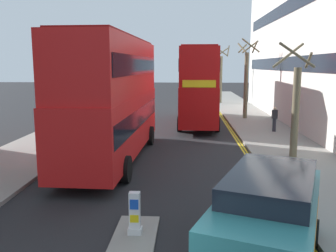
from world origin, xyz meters
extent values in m
cube|color=gray|center=(6.50, 16.00, 0.07)|extent=(4.00, 80.00, 0.14)
cube|color=gray|center=(-6.50, 16.00, 0.07)|extent=(4.00, 80.00, 0.14)
cube|color=yellow|center=(4.40, 14.00, 0.00)|extent=(0.10, 56.00, 0.01)
cube|color=yellow|center=(4.24, 14.00, 0.00)|extent=(0.10, 56.00, 0.01)
cube|color=gray|center=(0.00, 4.28, 0.05)|extent=(1.10, 2.20, 0.10)
cube|color=silver|center=(0.00, 4.28, 0.18)|extent=(0.36, 0.28, 0.16)
cube|color=white|center=(0.00, 4.28, 0.73)|extent=(0.28, 0.20, 0.95)
cube|color=blue|center=(0.00, 4.18, 0.92)|extent=(0.22, 0.01, 0.26)
cube|color=yellow|center=(0.00, 4.18, 0.54)|extent=(0.22, 0.01, 0.20)
cube|color=red|center=(-2.08, 12.07, 1.74)|extent=(2.90, 10.89, 2.60)
cube|color=red|center=(-2.08, 12.07, 4.29)|extent=(2.84, 10.67, 2.50)
cube|color=black|center=(-2.08, 12.07, 2.04)|extent=(2.91, 10.45, 0.84)
cube|color=black|center=(-2.08, 12.07, 4.39)|extent=(2.90, 10.24, 0.80)
cube|color=yellow|center=(-1.88, 17.45, 3.29)|extent=(2.00, 0.13, 0.44)
cube|color=maroon|center=(-2.08, 12.07, 5.59)|extent=(2.61, 9.80, 0.10)
cylinder|color=black|center=(-3.21, 15.46, 0.52)|extent=(0.34, 1.05, 1.04)
cylinder|color=black|center=(-0.71, 15.37, 0.52)|extent=(0.34, 1.05, 1.04)
cylinder|color=black|center=(-3.46, 8.77, 0.52)|extent=(0.34, 1.05, 1.04)
cylinder|color=black|center=(-0.96, 8.68, 0.52)|extent=(0.34, 1.05, 1.04)
cube|color=#B20F0F|center=(2.19, 22.89, 1.74)|extent=(2.82, 10.87, 2.60)
cube|color=#B20F0F|center=(2.19, 22.89, 4.29)|extent=(2.77, 10.65, 2.50)
cube|color=black|center=(2.19, 22.89, 2.04)|extent=(2.84, 10.44, 0.84)
cube|color=black|center=(2.19, 22.89, 4.39)|extent=(2.83, 10.22, 0.80)
cube|color=yellow|center=(2.02, 17.52, 3.29)|extent=(2.00, 0.12, 0.44)
cube|color=maroon|center=(2.19, 22.89, 5.59)|extent=(2.54, 9.78, 0.10)
cylinder|color=black|center=(3.33, 19.51, 0.52)|extent=(0.33, 1.05, 1.04)
cylinder|color=black|center=(0.83, 19.58, 0.52)|extent=(0.33, 1.05, 1.04)
cylinder|color=black|center=(3.54, 26.20, 0.52)|extent=(0.33, 1.05, 1.04)
cylinder|color=black|center=(1.04, 26.28, 0.52)|extent=(0.33, 1.05, 1.04)
cube|color=teal|center=(3.08, 3.01, 0.94)|extent=(3.44, 5.07, 1.50)
cube|color=black|center=(3.13, 3.15, 1.74)|extent=(2.68, 3.46, 0.76)
cube|color=orange|center=(3.08, 3.01, 0.99)|extent=(3.32, 4.72, 0.10)
cylinder|color=black|center=(4.43, 4.05, 0.34)|extent=(0.45, 0.71, 0.68)
cylinder|color=black|center=(2.75, 4.69, 0.34)|extent=(0.45, 0.71, 0.68)
cylinder|color=#2D2D38|center=(6.98, 19.17, 0.56)|extent=(0.22, 0.22, 0.85)
cube|color=#26262B|center=(6.98, 19.17, 1.27)|extent=(0.34, 0.22, 0.56)
sphere|color=beige|center=(6.98, 19.17, 1.66)|extent=(0.20, 0.20, 0.20)
cylinder|color=#6B6047|center=(6.03, 25.26, 2.76)|extent=(0.32, 0.32, 5.25)
cylinder|color=#6B6047|center=(6.64, 25.33, 5.81)|extent=(0.25, 1.27, 0.93)
cylinder|color=#6B6047|center=(6.36, 25.84, 5.85)|extent=(1.25, 0.78, 1.01)
cylinder|color=#6B6047|center=(5.73, 25.61, 5.72)|extent=(0.82, 0.74, 0.74)
cylinder|color=#6B6047|center=(5.59, 25.01, 5.75)|extent=(0.63, 1.00, 0.80)
cylinder|color=#6B6047|center=(6.19, 24.54, 5.90)|extent=(1.51, 0.43, 1.11)
cylinder|color=#6B6047|center=(6.33, 12.56, 2.22)|extent=(0.34, 0.34, 4.15)
cylinder|color=#6B6047|center=(6.78, 12.52, 4.61)|extent=(0.20, 0.95, 0.71)
cylinder|color=#6B6047|center=(6.07, 13.31, 4.85)|extent=(1.58, 0.65, 1.19)
cylinder|color=#6B6047|center=(6.05, 11.85, 4.83)|extent=(1.51, 0.70, 1.16)
cylinder|color=#6B6047|center=(5.10, 37.64, 2.77)|extent=(0.38, 0.38, 5.26)
cylinder|color=#6B6047|center=(5.90, 37.63, 5.96)|extent=(0.13, 1.64, 1.19)
cylinder|color=#6B6047|center=(5.28, 38.27, 5.86)|extent=(1.33, 0.49, 1.00)
cylinder|color=#6B6047|center=(4.47, 37.75, 5.85)|extent=(0.34, 1.34, 0.98)
cylinder|color=#6B6047|center=(5.16, 37.00, 5.85)|extent=(1.33, 0.25, 0.98)
cube|color=black|center=(8.48, 24.63, 8.49)|extent=(0.04, 24.64, 1.00)
cube|color=black|center=(8.48, 24.63, 4.48)|extent=(0.04, 24.64, 1.00)
camera|label=1|loc=(1.31, -4.48, 4.38)|focal=39.02mm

